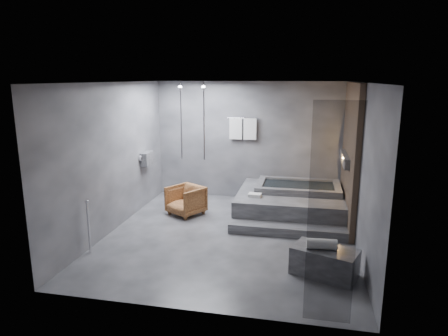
# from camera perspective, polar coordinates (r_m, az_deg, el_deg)

# --- Properties ---
(room) EXTENTS (5.00, 5.04, 2.82)m
(room) POSITION_cam_1_polar(r_m,az_deg,el_deg) (7.24, 4.26, 3.63)
(room) COLOR #313134
(room) RESTS_ON ground
(tub_deck) EXTENTS (2.20, 2.00, 0.50)m
(tub_deck) POSITION_cam_1_polar(r_m,az_deg,el_deg) (8.70, 9.45, -4.97)
(tub_deck) COLOR #363639
(tub_deck) RESTS_ON ground
(tub_step) EXTENTS (2.20, 0.36, 0.18)m
(tub_step) POSITION_cam_1_polar(r_m,az_deg,el_deg) (7.64, 9.01, -8.77)
(tub_step) COLOR #363639
(tub_step) RESTS_ON ground
(concrete_bench) EXTENTS (1.05, 0.81, 0.42)m
(concrete_bench) POSITION_cam_1_polar(r_m,az_deg,el_deg) (6.26, 14.16, -12.86)
(concrete_bench) COLOR #323235
(concrete_bench) RESTS_ON ground
(driftwood_chair) EXTENTS (0.92, 0.93, 0.62)m
(driftwood_chair) POSITION_cam_1_polar(r_m,az_deg,el_deg) (8.61, -5.48, -4.62)
(driftwood_chair) COLOR #4B2812
(driftwood_chair) RESTS_ON ground
(rolled_towel) EXTENTS (0.45, 0.19, 0.16)m
(rolled_towel) POSITION_cam_1_polar(r_m,az_deg,el_deg) (6.12, 13.78, -10.49)
(rolled_towel) COLOR white
(rolled_towel) RESTS_ON concrete_bench
(deck_towel) EXTENTS (0.27, 0.21, 0.07)m
(deck_towel) POSITION_cam_1_polar(r_m,az_deg,el_deg) (8.19, 4.43, -3.89)
(deck_towel) COLOR silver
(deck_towel) RESTS_ON tub_deck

